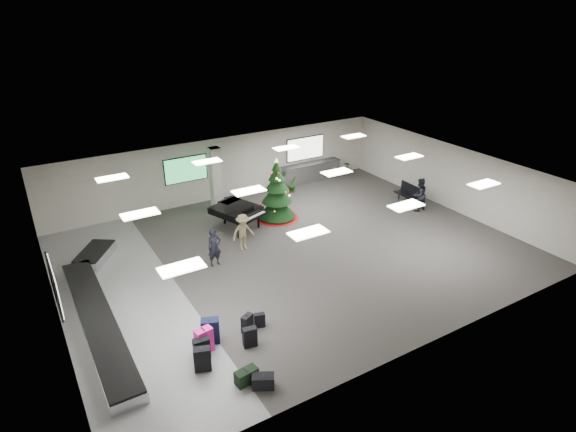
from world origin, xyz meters
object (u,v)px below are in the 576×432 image
baggage_carousel (97,306)px  bench (409,193)px  traveler_bench (419,195)px  potted_plant_left (292,184)px  service_counter (308,173)px  potted_plant_right (347,168)px  traveler_b (243,232)px  grand_piano (237,211)px  pink_suitcase (204,340)px  traveler_a (214,247)px  christmas_tree (277,198)px

baggage_carousel → bench: (15.56, 1.47, 0.34)m
traveler_bench → potted_plant_left: (-4.01, 5.31, -0.38)m
service_counter → bench: (2.72, -5.26, 0.01)m
service_counter → potted_plant_right: size_ratio=5.46×
baggage_carousel → service_counter: 14.50m
bench → traveler_b: 9.41m
baggage_carousel → grand_piano: (6.80, 3.32, 0.66)m
pink_suitcase → potted_plant_left: size_ratio=0.92×
bench → traveler_a: size_ratio=1.02×
bench → potted_plant_left: bearing=136.8°
traveler_b → traveler_bench: traveler_bench is taller
bench → traveler_b: (-9.41, -0.09, 0.24)m
pink_suitcase → christmas_tree: christmas_tree is taller
christmas_tree → bench: 6.94m
potted_plant_left → potted_plant_right: 4.31m
potted_plant_left → traveler_a: bearing=-142.7°
potted_plant_right → christmas_tree: bearing=-154.3°
traveler_a → christmas_tree: bearing=27.6°
grand_piano → bench: (8.76, -1.85, -0.32)m
christmas_tree → grand_piano: 2.12m
service_counter → christmas_tree: size_ratio=1.36×
christmas_tree → bench: bearing=-16.2°
pink_suitcase → potted_plant_left: 13.14m
christmas_tree → traveler_a: 5.01m
christmas_tree → traveler_bench: 6.99m
grand_piano → potted_plant_right: (8.74, 3.26, -0.50)m
potted_plant_right → traveler_bench: bearing=-92.3°
baggage_carousel → potted_plant_left: (11.28, 5.87, 0.24)m
traveler_bench → service_counter: bearing=-72.6°
grand_piano → potted_plant_right: bearing=0.1°
christmas_tree → traveler_a: bearing=-148.9°
potted_plant_right → bench: bearing=-89.7°
service_counter → traveler_a: bearing=-144.2°
baggage_carousel → traveler_bench: 15.31m
grand_piano → traveler_a: traveler_a is taller
service_counter → potted_plant_right: service_counter is taller
bench → potted_plant_left: (-4.28, 4.40, -0.10)m
service_counter → traveler_b: 8.57m
traveler_bench → potted_plant_right: size_ratio=2.26×
pink_suitcase → potted_plant_left: bearing=37.3°
christmas_tree → traveler_a: size_ratio=1.92×
christmas_tree → traveler_bench: (6.38, -2.84, -0.18)m
traveler_a → potted_plant_right: bearing=24.3°
traveler_bench → potted_plant_right: 6.05m
pink_suitcase → traveler_b: (3.82, 5.13, 0.39)m
grand_piano → pink_suitcase: bearing=-142.7°
bench → potted_plant_left: 6.14m
bench → grand_piano: bearing=170.7°
pink_suitcase → traveler_bench: traveler_bench is taller
traveler_bench → potted_plant_left: 6.67m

